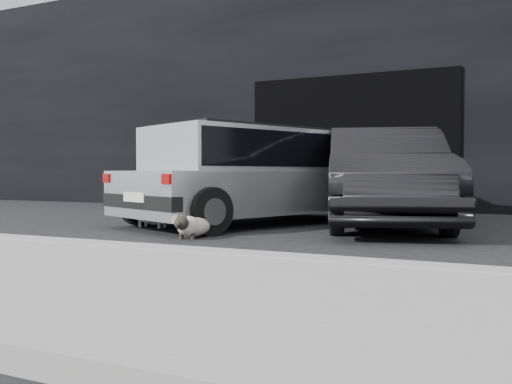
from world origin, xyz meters
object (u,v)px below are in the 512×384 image
at_px(cat_siamese, 192,226).
at_px(second_car, 384,177).
at_px(cat_white, 155,214).
at_px(silver_hatchback, 245,172).

bearing_deg(cat_siamese, second_car, -129.72).
height_order(cat_siamese, cat_white, cat_white).
relative_size(second_car, cat_white, 5.27).
bearing_deg(cat_siamese, silver_hatchback, -86.88).
relative_size(second_car, cat_siamese, 4.77).
bearing_deg(silver_hatchback, cat_white, -108.39).
bearing_deg(second_car, cat_siamese, -142.67).
relative_size(cat_siamese, cat_white, 1.10).
xyz_separation_m(second_car, cat_white, (-2.69, -1.44, -0.49)).
distance_m(cat_siamese, cat_white, 1.31).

